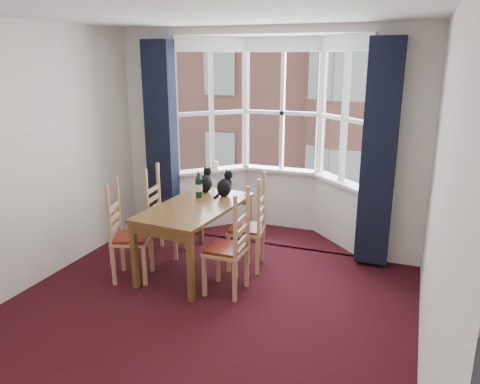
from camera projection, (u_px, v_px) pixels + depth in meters
The scene contains 20 objects.
floor at pixel (189, 328), 4.35m from camera, with size 4.50×4.50×0.00m, color black.
ceiling at pixel (178, 6), 3.57m from camera, with size 4.50×4.50×0.00m, color white.
wall_left at pixel (5, 165), 4.65m from camera, with size 4.50×4.50×0.00m, color silver.
wall_right at pixel (439, 209), 3.27m from camera, with size 4.50×4.50×0.00m, color silver.
wall_back_pier_left at pixel (154, 134), 6.55m from camera, with size 0.70×0.12×2.80m, color silver.
wall_back_pier_right at pixel (401, 149), 5.41m from camera, with size 0.70×0.12×2.80m, color silver.
bay_window at pixel (277, 135), 6.43m from camera, with size 2.76×0.94×2.80m.
curtain_left at pixel (162, 140), 6.32m from camera, with size 0.38×0.22×2.60m, color black.
curtain_right at pixel (379, 155), 5.34m from camera, with size 0.38×0.22×2.60m, color black.
dining_table at pixel (196, 213), 5.39m from camera, with size 0.93×1.57×0.79m.
chair_left_near at pixel (124, 239), 5.23m from camera, with size 0.51×0.53×0.92m.
chair_left_far at pixel (161, 218), 5.91m from camera, with size 0.45×0.47×0.92m.
chair_right_near at pixel (234, 252), 4.88m from camera, with size 0.40×0.42×0.92m.
chair_right_far at pixel (254, 230), 5.49m from camera, with size 0.46×0.48×0.92m.
cat_left at pixel (205, 182), 5.88m from camera, with size 0.18×0.24×0.32m.
cat_right at pixel (225, 186), 5.70m from camera, with size 0.23×0.28×0.33m.
wine_bottle at pixel (199, 186), 5.63m from camera, with size 0.08×0.08×0.33m.
candle_tall at pixel (216, 166), 6.72m from camera, with size 0.06×0.06×0.12m, color white.
street at pixel (388, 175), 34.95m from camera, with size 80.00×80.00×0.00m, color #333335.
tenement_building at pixel (368, 82), 16.48m from camera, with size 18.40×7.80×15.20m.
Camera 1 is at (1.81, -3.40, 2.42)m, focal length 35.00 mm.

